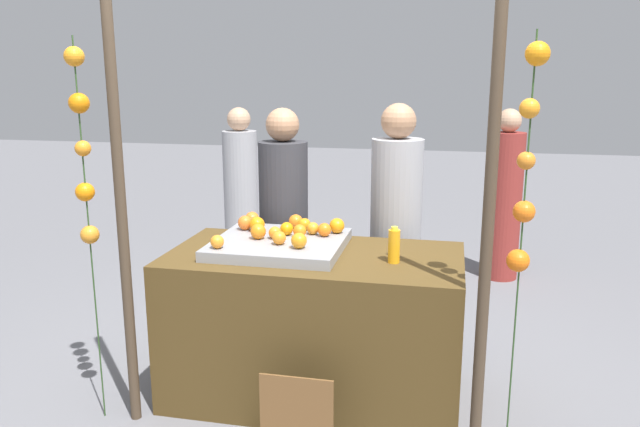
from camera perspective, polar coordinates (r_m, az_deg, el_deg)
The scene contains 28 objects.
ground_plane at distance 3.84m, azimuth -0.49°, elevation -16.21°, with size 24.00×24.00×0.00m, color slate.
stall_counter at distance 3.65m, azimuth -0.50°, elevation -10.26°, with size 1.66×0.86×0.87m, color #4C3819.
orange_tray at distance 3.59m, azimuth -3.78°, elevation -2.85°, with size 0.74×0.69×0.06m, color gray.
orange_0 at distance 3.75m, azimuth -5.81°, elevation -1.00°, with size 0.09×0.09×0.09m, color orange.
orange_1 at distance 3.38m, azimuth -1.95°, elevation -2.52°, with size 0.09×0.09×0.09m, color orange.
orange_2 at distance 3.70m, azimuth 1.57°, elevation -1.13°, with size 0.09×0.09×0.09m, color orange.
orange_3 at distance 3.63m, azimuth 0.41°, elevation -1.51°, with size 0.08×0.08×0.08m, color orange.
orange_4 at distance 3.66m, azimuth -3.10°, elevation -1.41°, with size 0.08×0.08×0.08m, color orange.
orange_5 at distance 3.61m, azimuth -1.89°, elevation -1.61°, with size 0.08×0.08×0.08m, color orange.
orange_6 at distance 3.59m, azimuth -5.72°, elevation -1.65°, with size 0.09×0.09×0.09m, color orange.
orange_7 at distance 3.90m, azimuth -6.28°, elevation -0.49°, with size 0.09×0.09×0.09m, color orange.
orange_8 at distance 3.67m, azimuth -0.66°, elevation -1.38°, with size 0.07×0.07×0.07m, color orange.
orange_9 at distance 3.43m, azimuth -9.46°, elevation -2.59°, with size 0.08×0.08×0.08m, color orange.
orange_10 at distance 3.81m, azimuth -6.92°, elevation -0.85°, with size 0.09×0.09×0.09m, color orange.
orange_11 at distance 3.77m, azimuth -1.43°, elevation -1.01°, with size 0.08×0.08×0.08m, color orange.
orange_12 at distance 3.59m, azimuth -4.18°, elevation -1.78°, with size 0.07×0.07×0.07m, color orange.
orange_13 at distance 3.81m, azimuth -2.25°, elevation -0.74°, with size 0.09×0.09×0.09m, color orange.
orange_14 at distance 3.47m, azimuth -3.79°, elevation -2.26°, with size 0.08×0.08×0.08m, color orange.
juice_bottle at distance 3.34m, azimuth 6.84°, elevation -2.98°, with size 0.06×0.06×0.20m.
chalkboard_sign at distance 3.21m, azimuth -2.15°, elevation -18.30°, with size 0.37×0.03×0.45m.
vendor_left at distance 4.23m, azimuth -3.34°, elevation -2.25°, with size 0.33×0.33×1.65m.
vendor_right at distance 4.13m, azimuth 6.95°, elevation -2.45°, with size 0.34×0.34×1.68m.
crowd_person_0 at distance 5.87m, azimuth 16.62°, elevation 1.11°, with size 0.31×0.31×1.56m.
crowd_person_1 at distance 5.75m, azimuth -7.29°, elevation 1.34°, with size 0.31×0.31×1.57m.
canopy_post_left at distance 3.34m, azimuth -17.80°, elevation -0.59°, with size 0.06×0.06×2.26m, color #473828.
canopy_post_right at distance 2.91m, azimuth 15.16°, elevation -2.36°, with size 0.06×0.06×2.26m, color #473828.
garland_strand_left at distance 3.36m, azimuth -21.08°, elevation 5.63°, with size 0.11×0.10×2.05m.
garland_strand_right at distance 2.83m, azimuth 18.52°, elevation 4.05°, with size 0.12×0.11×2.05m.
Camera 1 is at (0.74, -3.28, 1.87)m, focal length 34.69 mm.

